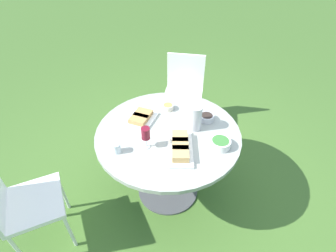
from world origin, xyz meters
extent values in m
plane|color=#446B2B|center=(0.00, 0.00, 0.00)|extent=(40.00, 40.00, 0.00)
cylinder|color=#4C4C51|center=(0.00, 0.00, 0.01)|extent=(0.58, 0.58, 0.02)
cylinder|color=#4C4C51|center=(0.00, 0.00, 0.37)|extent=(0.11, 0.11, 0.71)
cylinder|color=#9EA399|center=(0.00, 0.00, 0.75)|extent=(1.18, 1.18, 0.03)
cube|color=white|center=(0.65, -0.79, 0.45)|extent=(0.61, 0.60, 0.04)
cube|color=white|center=(0.77, -0.94, 0.68)|extent=(0.36, 0.30, 0.42)
cylinder|color=white|center=(0.68, -0.52, 0.22)|extent=(0.03, 0.03, 0.43)
cylinder|color=white|center=(0.38, -0.77, 0.22)|extent=(0.03, 0.03, 0.43)
cylinder|color=white|center=(0.92, -0.80, 0.22)|extent=(0.03, 0.03, 0.43)
cylinder|color=white|center=(0.62, -1.05, 0.22)|extent=(0.03, 0.03, 0.43)
cube|color=white|center=(0.31, 1.07, 0.45)|extent=(0.54, 0.53, 0.04)
cylinder|color=white|center=(0.07, 0.95, 0.22)|extent=(0.03, 0.03, 0.43)
cylinder|color=white|center=(0.45, 0.84, 0.22)|extent=(0.03, 0.03, 0.43)
cylinder|color=white|center=(0.18, 1.30, 0.22)|extent=(0.03, 0.03, 0.43)
cylinder|color=white|center=(0.55, 1.19, 0.22)|extent=(0.03, 0.03, 0.43)
cylinder|color=silver|center=(-0.10, -0.19, 0.87)|extent=(0.11, 0.11, 0.22)
cone|color=silver|center=(-0.05, -0.19, 0.96)|extent=(0.03, 0.03, 0.03)
cylinder|color=silver|center=(-0.02, 0.24, 0.77)|extent=(0.06, 0.06, 0.01)
cylinder|color=silver|center=(-0.02, 0.24, 0.81)|extent=(0.01, 0.01, 0.08)
cylinder|color=maroon|center=(-0.02, 0.24, 0.90)|extent=(0.07, 0.07, 0.09)
cube|color=white|center=(0.24, 0.11, 0.77)|extent=(0.36, 0.41, 0.02)
cube|color=#B2844C|center=(0.28, 0.04, 0.80)|extent=(0.18, 0.17, 0.04)
cube|color=#B2844C|center=(0.24, 0.11, 0.80)|extent=(0.18, 0.17, 0.04)
cube|color=white|center=(-0.22, 0.07, 0.77)|extent=(0.41, 0.39, 0.02)
cube|color=tan|center=(-0.15, 0.01, 0.81)|extent=(0.18, 0.18, 0.05)
cube|color=tan|center=(-0.22, 0.07, 0.81)|extent=(0.18, 0.18, 0.05)
cube|color=tan|center=(-0.28, 0.12, 0.81)|extent=(0.18, 0.18, 0.05)
cylinder|color=beige|center=(0.24, -0.20, 0.79)|extent=(0.10, 0.10, 0.05)
cylinder|color=#E0C147|center=(0.24, -0.20, 0.80)|extent=(0.08, 0.08, 0.02)
cylinder|color=white|center=(-0.39, -0.19, 0.79)|extent=(0.16, 0.16, 0.06)
cylinder|color=#387533|center=(-0.39, -0.19, 0.81)|extent=(0.13, 0.13, 0.03)
cylinder|color=silver|center=(-0.10, -0.35, 0.79)|extent=(0.12, 0.12, 0.05)
cylinder|color=#2D231E|center=(-0.10, -0.35, 0.81)|extent=(0.10, 0.10, 0.02)
cylinder|color=silver|center=(0.07, 0.44, 0.80)|extent=(0.06, 0.06, 0.08)
camera|label=1|loc=(-1.22, 1.04, 2.16)|focal=28.00mm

